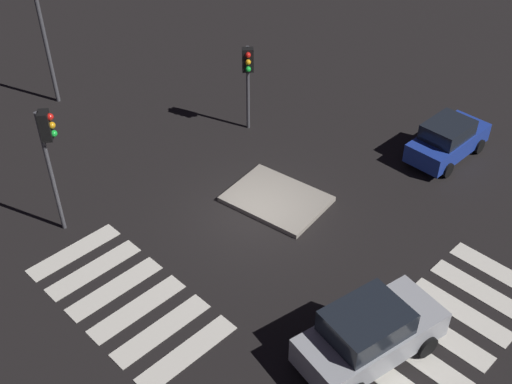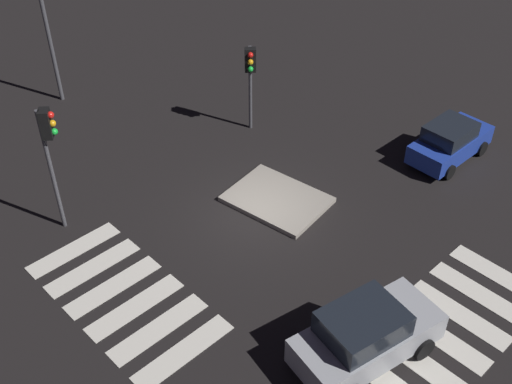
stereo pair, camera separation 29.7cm
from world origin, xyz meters
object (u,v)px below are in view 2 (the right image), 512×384
object	(u,v)px
car_silver	(366,335)
traffic_light_south	(49,141)
traffic_island	(277,199)
car_blue	(450,141)
traffic_light_west	(250,69)

from	to	relation	value
car_silver	traffic_light_south	bearing A→B (deg)	116.52
traffic_island	car_blue	bearing A→B (deg)	67.77
traffic_light_south	car_blue	bearing A→B (deg)	10.84
car_silver	traffic_light_south	xyz separation A→B (m)	(-10.50, -2.95, 2.57)
traffic_island	car_silver	size ratio (longest dim) A/B	0.84
traffic_light_west	traffic_light_south	world-z (taller)	traffic_light_south
car_blue	traffic_light_west	bearing A→B (deg)	121.51
traffic_island	traffic_light_south	world-z (taller)	traffic_light_south
car_silver	traffic_light_west	distance (m)	12.19
car_silver	traffic_light_west	world-z (taller)	traffic_light_west
car_blue	traffic_light_south	xyz separation A→B (m)	(-6.84, -12.84, 2.69)
traffic_light_west	traffic_light_south	distance (m)	8.76
car_silver	car_blue	bearing A→B (deg)	31.15
traffic_island	traffic_light_south	xyz separation A→B (m)	(-4.08, -6.10, 3.39)
traffic_island	traffic_light_west	distance (m)	5.61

